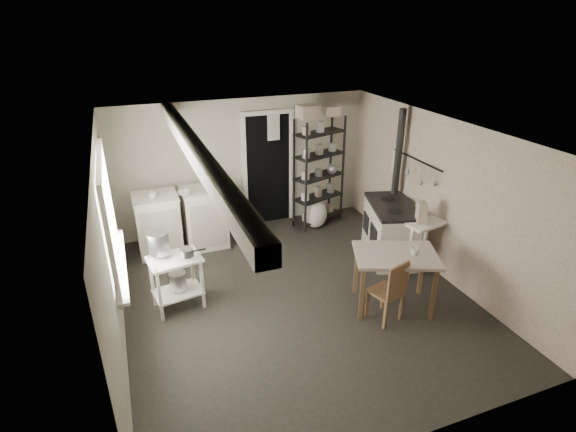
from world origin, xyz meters
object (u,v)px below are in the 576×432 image
object	(u,v)px
prep_table	(177,281)
base_cabinets	(182,223)
shelf_rack	(319,174)
stove	(390,232)
stockpot	(159,243)
work_table	(393,281)
chair	(386,286)
flour_sack	(316,215)

from	to	relation	value
prep_table	base_cabinets	bearing A→B (deg)	78.83
prep_table	shelf_rack	size ratio (longest dim) A/B	0.38
shelf_rack	stove	distance (m)	1.73
shelf_rack	stove	bearing A→B (deg)	-89.61
stockpot	work_table	xyz separation A→B (m)	(2.81, -1.09, -0.56)
prep_table	work_table	world-z (taller)	work_table
shelf_rack	stove	world-z (taller)	shelf_rack
chair	shelf_rack	bearing A→B (deg)	65.48
chair	flour_sack	distance (m)	2.78
stove	chair	bearing A→B (deg)	-107.09
prep_table	shelf_rack	distance (m)	3.35
chair	flour_sack	bearing A→B (deg)	67.40
prep_table	stockpot	world-z (taller)	stockpot
stove	chair	size ratio (longest dim) A/B	1.32
stockpot	stove	distance (m)	3.54
base_cabinets	stockpot	bearing A→B (deg)	-107.47
prep_table	stove	world-z (taller)	stove
prep_table	shelf_rack	world-z (taller)	shelf_rack
stockpot	stove	bearing A→B (deg)	1.30
stockpot	chair	world-z (taller)	stockpot
stockpot	shelf_rack	bearing A→B (deg)	28.96
stockpot	shelf_rack	xyz separation A→B (m)	(2.96, 1.64, 0.01)
prep_table	base_cabinets	size ratio (longest dim) A/B	0.49
prep_table	flour_sack	bearing A→B (deg)	30.26
stove	work_table	distance (m)	1.36
stockpot	work_table	world-z (taller)	stockpot
chair	stockpot	bearing A→B (deg)	136.49
work_table	stove	bearing A→B (deg)	59.41
base_cabinets	chair	distance (m)	3.52
shelf_rack	chair	world-z (taller)	shelf_rack
shelf_rack	prep_table	bearing A→B (deg)	-166.80
base_cabinets	chair	size ratio (longest dim) A/B	1.74
stockpot	base_cabinets	size ratio (longest dim) A/B	0.19
shelf_rack	stove	xyz separation A→B (m)	(0.54, -1.56, -0.51)
shelf_rack	work_table	distance (m)	2.79
base_cabinets	chair	xyz separation A→B (m)	(2.09, -2.83, 0.02)
base_cabinets	work_table	size ratio (longest dim) A/B	1.44
shelf_rack	chair	size ratio (longest dim) A/B	2.29
base_cabinets	stove	size ratio (longest dim) A/B	1.32
prep_table	shelf_rack	xyz separation A→B (m)	(2.81, 1.74, 0.55)
chair	flour_sack	world-z (taller)	chair
base_cabinets	chair	world-z (taller)	base_cabinets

